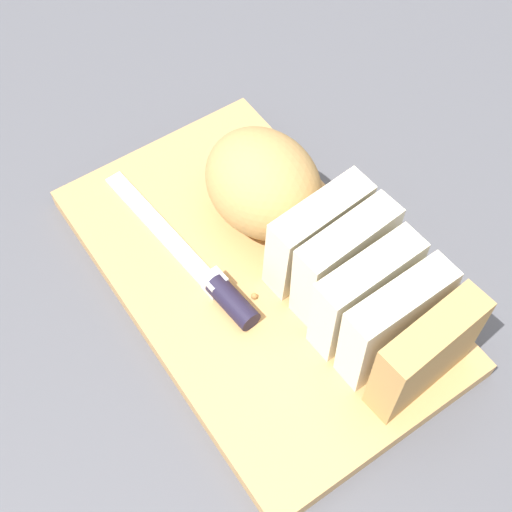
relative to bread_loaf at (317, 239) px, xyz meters
The scene contains 7 objects.
ground_plane 0.09m from the bread_loaf, 118.48° to the right, with size 3.00×3.00×0.00m, color #4C4C51.
cutting_board 0.08m from the bread_loaf, 118.48° to the right, with size 0.42×0.25×0.02m, color tan.
bread_loaf is the anchor object (origin of this frame).
bread_knife 0.11m from the bread_loaf, 111.49° to the right, with size 0.24×0.04×0.02m.
crumb_near_knife 0.08m from the bread_loaf, 93.79° to the right, with size 0.01×0.01×0.01m, color #A8753D.
crumb_near_loaf 0.06m from the bread_loaf, 35.20° to the right, with size 0.01×0.01×0.01m, color #A8753D.
crumb_stray_left 0.12m from the bread_loaf, 111.22° to the right, with size 0.00×0.00×0.00m, color #A8753D.
Camera 1 is at (0.31, -0.21, 0.63)m, focal length 49.27 mm.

